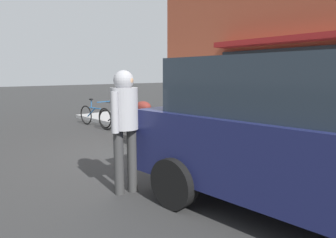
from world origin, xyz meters
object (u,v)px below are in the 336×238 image
(touring_motorcycle, at_px, (151,123))
(parked_minivan, at_px, (318,137))
(sandwich_board_sign, at_px, (182,113))
(second_bicycle_by_cafe, at_px, (95,115))
(pedestrian_walking, at_px, (125,117))
(parked_bicycle, at_px, (117,120))

(touring_motorcycle, relative_size, parked_minivan, 0.49)
(sandwich_board_sign, bearing_deg, parked_minivan, -29.51)
(parked_minivan, relative_size, second_bicycle_by_cafe, 2.62)
(touring_motorcycle, height_order, parked_minivan, parked_minivan)
(second_bicycle_by_cafe, bearing_deg, pedestrian_walking, -24.77)
(parked_bicycle, relative_size, parked_minivan, 0.36)
(touring_motorcycle, height_order, sandwich_board_sign, touring_motorcycle)
(parked_minivan, height_order, sandwich_board_sign, parked_minivan)
(parked_minivan, bearing_deg, sandwich_board_sign, 150.49)
(touring_motorcycle, relative_size, sandwich_board_sign, 2.48)
(touring_motorcycle, relative_size, second_bicycle_by_cafe, 1.27)
(touring_motorcycle, bearing_deg, parked_bicycle, 167.34)
(sandwich_board_sign, bearing_deg, second_bicycle_by_cafe, -150.95)
(touring_motorcycle, xyz_separation_m, second_bicycle_by_cafe, (-3.45, 0.47, -0.24))
(parked_minivan, distance_m, pedestrian_walking, 2.45)
(touring_motorcycle, distance_m, pedestrian_walking, 2.63)
(pedestrian_walking, height_order, second_bicycle_by_cafe, pedestrian_walking)
(parked_bicycle, distance_m, second_bicycle_by_cafe, 1.31)
(touring_motorcycle, relative_size, pedestrian_walking, 1.25)
(parked_minivan, xyz_separation_m, sandwich_board_sign, (-4.72, 2.67, -0.43))
(parked_bicycle, relative_size, second_bicycle_by_cafe, 0.94)
(touring_motorcycle, bearing_deg, sandwich_board_sign, 113.90)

